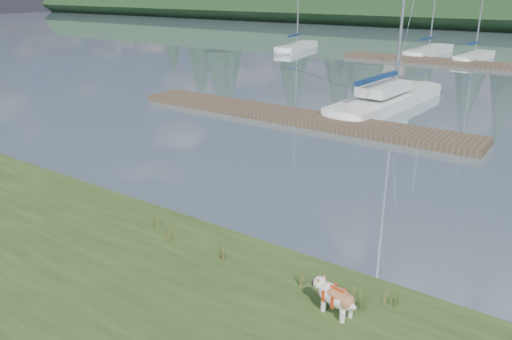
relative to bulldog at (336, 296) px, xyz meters
The scene contains 15 objects.
ground 33.16m from the bulldog, 96.79° to the left, with size 200.00×200.00×0.00m, color slate.
bank 5.01m from the bulldog, 141.82° to the right, with size 60.00×9.00×0.35m, color #374E20.
bulldog is the anchor object (origin of this frame).
sailboat_main 18.35m from the bulldog, 107.26° to the left, with size 2.71×10.23×14.41m.
dock_near 14.32m from the bulldog, 123.60° to the left, with size 16.00×2.00×0.30m, color #4C3D2C.
sailboat_bg_0 40.27m from the bulldog, 120.97° to the left, with size 2.90×8.14×11.58m.
sailboat_bg_1 39.77m from the bulldog, 104.23° to the left, with size 2.06×8.92×13.12m.
sailboat_bg_2 36.94m from the bulldog, 98.80° to the left, with size 2.00×6.78×10.18m.
weed_0 4.12m from the bulldog, behind, with size 0.17×0.14×0.72m.
weed_1 2.71m from the bulldog, behind, with size 0.17×0.14×0.52m.
weed_2 0.38m from the bulldog, 59.11° to the left, with size 0.17×0.14×0.66m.
weed_3 4.83m from the bulldog, behind, with size 0.17×0.14×0.49m.
weed_4 0.96m from the bulldog, 156.25° to the left, with size 0.17×0.14×0.52m.
weed_5 1.05m from the bulldog, 49.41° to the left, with size 0.17×0.14×0.55m.
mud_lip 4.18m from the bulldog, 161.40° to the left, with size 60.00×0.50×0.14m, color #33281C.
Camera 1 is at (6.84, -9.46, 5.52)m, focal length 35.00 mm.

